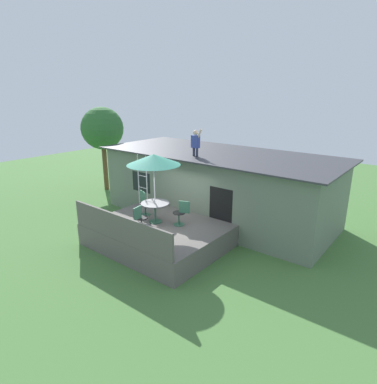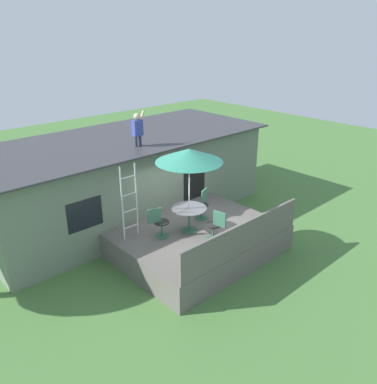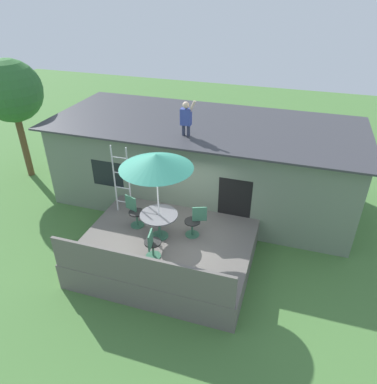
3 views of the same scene
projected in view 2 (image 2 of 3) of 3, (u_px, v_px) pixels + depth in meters
The scene contains 11 objects.
ground_plane at pixel (194, 250), 12.36m from camera, with size 40.00×40.00×0.00m, color #477538.
house at pixel (125, 177), 14.25m from camera, with size 10.50×4.50×2.91m.
deck at pixel (194, 239), 12.21m from camera, with size 4.67×3.98×0.80m, color #605B56.
deck_railing at pixel (244, 237), 10.56m from camera, with size 4.57×0.08×0.90m, color #605B56.
patio_table at pixel (189, 213), 11.64m from camera, with size 1.04×1.04×0.74m.
patio_umbrella at pixel (189, 155), 10.96m from camera, with size 1.90×1.90×2.54m.
step_ladder at pixel (129, 202), 11.07m from camera, with size 0.52×0.04×2.20m.
person_figure at pixel (138, 127), 12.46m from camera, with size 0.47×0.20×1.11m.
patio_chair_left at pixel (159, 223), 11.34m from camera, with size 0.60×0.44×0.92m.
patio_chair_right at pixel (203, 204), 12.51m from camera, with size 0.60×0.44×0.92m.
patio_chair_near at pixel (215, 226), 11.17m from camera, with size 0.44×0.62×0.92m.
Camera 2 is at (-7.37, -7.78, 6.43)m, focal length 37.16 mm.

